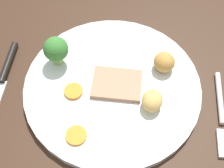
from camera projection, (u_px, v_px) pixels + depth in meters
The scene contains 10 objects.
dining_table at pixel (91, 93), 54.89cm from camera, with size 120.00×84.00×3.60cm, color #382316.
dinner_plate at pixel (112, 90), 52.31cm from camera, with size 29.04×29.04×1.40cm, color white.
meat_slice_main at pixel (117, 84), 51.57cm from camera, with size 8.00×5.99×0.80cm, color tan.
roast_potato_left at pixel (164, 62), 52.45cm from camera, with size 3.56×3.48×3.32cm, color #BC8C42.
roast_potato_right at pixel (152, 101), 48.61cm from camera, with size 3.87×3.25×3.04cm, color #D8B260.
carrot_coin_front at pixel (76, 135), 46.88cm from camera, with size 3.18×3.18×0.44cm, color orange.
carrot_coin_back at pixel (73, 91), 51.02cm from camera, with size 3.00×3.00×0.52cm, color orange.
broccoli_floret at pixel (56, 50), 51.80cm from camera, with size 4.14×4.14×5.52cm.
fork at pixel (221, 115), 50.13cm from camera, with size 2.02×15.26×0.90cm.
knife at pixel (3, 78), 53.83cm from camera, with size 1.81×18.51×1.20cm.
Camera 1 is at (-6.57, 28.10, 48.65)cm, focal length 50.99 mm.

